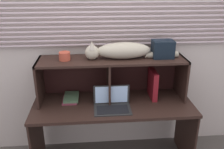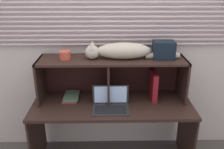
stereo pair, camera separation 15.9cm
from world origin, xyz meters
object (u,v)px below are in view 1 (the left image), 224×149
at_px(laptop, 112,104).
at_px(book_stack, 71,98).
at_px(small_basket, 65,56).
at_px(storage_box, 163,49).
at_px(cat, 121,51).
at_px(binder_upright, 153,84).

height_order(laptop, book_stack, laptop).
bearing_deg(small_basket, laptop, -25.08).
height_order(laptop, small_basket, small_basket).
relative_size(book_stack, small_basket, 2.29).
xyz_separation_m(book_stack, storage_box, (0.93, -0.00, 0.50)).
relative_size(laptop, book_stack, 1.42).
height_order(laptop, storage_box, storage_box).
bearing_deg(laptop, storage_box, 21.68).
bearing_deg(book_stack, storage_box, -0.25).
xyz_separation_m(cat, small_basket, (-0.55, 0.00, -0.04)).
xyz_separation_m(book_stack, small_basket, (-0.03, -0.00, 0.46)).
bearing_deg(small_basket, binder_upright, 0.00).
height_order(binder_upright, storage_box, storage_box).
relative_size(laptop, binder_upright, 1.19).
bearing_deg(binder_upright, cat, -180.00).
distance_m(binder_upright, storage_box, 0.38).
distance_m(cat, binder_upright, 0.50).
bearing_deg(cat, book_stack, 179.55).
height_order(cat, book_stack, cat).
xyz_separation_m(laptop, small_basket, (-0.44, 0.21, 0.43)).
relative_size(binder_upright, small_basket, 2.72).
relative_size(small_basket, storage_box, 0.53).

